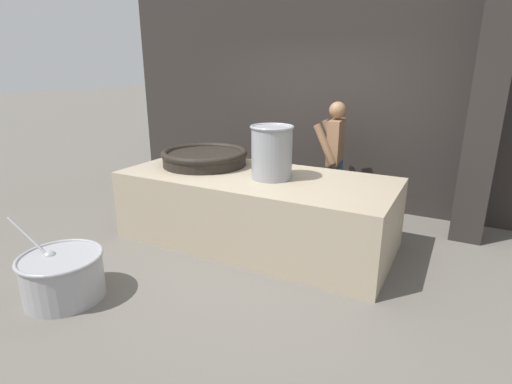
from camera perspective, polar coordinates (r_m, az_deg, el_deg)
name	(u,v)px	position (r m, az deg, el deg)	size (l,w,h in m)	color
ground_plane	(256,240)	(5.04, 0.00, -6.86)	(60.00, 60.00, 0.00)	#666059
back_wall	(318,61)	(6.39, 8.78, 18.00)	(6.74, 0.24, 4.30)	#2D2826
support_pillar	(495,59)	(5.36, 30.93, 15.94)	(0.36, 0.36, 4.30)	#2D2826
hearth_platform	(256,208)	(4.88, 0.00, -2.36)	(3.25, 1.44, 0.84)	tan
giant_wok_near	(205,157)	(5.27, -7.35, 5.01)	(1.12, 1.12, 0.20)	black
stock_pot	(272,151)	(4.56, 2.26, 5.80)	(0.50, 0.50, 0.61)	gray
cook	(334,157)	(5.63, 11.11, 4.95)	(0.41, 0.62, 1.63)	#8C6647
prep_bowl_vegetables	(62,274)	(4.18, -25.92, -10.52)	(0.98, 0.75, 0.73)	#9E9EA3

